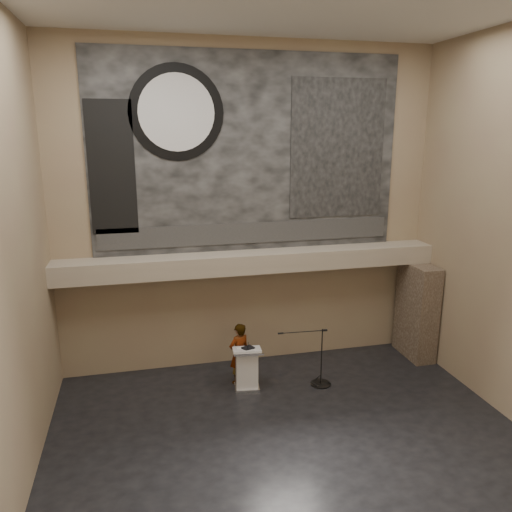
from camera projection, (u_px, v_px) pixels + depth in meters
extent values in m
plane|color=black|center=(292.00, 442.00, 10.38)|extent=(10.00, 10.00, 0.00)
cube|color=#886E56|center=(249.00, 210.00, 13.10)|extent=(10.00, 0.02, 8.50)
cube|color=#886E56|center=(405.00, 319.00, 5.56)|extent=(10.00, 0.02, 8.50)
cube|color=#886E56|center=(6.00, 258.00, 8.21)|extent=(0.02, 8.00, 8.50)
cube|color=gray|center=(252.00, 262.00, 13.04)|extent=(10.00, 0.80, 0.50)
cylinder|color=#B2893D|center=(192.00, 276.00, 12.71)|extent=(0.04, 0.04, 0.06)
cylinder|color=#B2893D|center=(321.00, 268.00, 13.49)|extent=(0.04, 0.04, 0.06)
cube|color=black|center=(249.00, 154.00, 12.72)|extent=(8.00, 0.05, 5.00)
cube|color=#2A2A2A|center=(250.00, 233.00, 13.18)|extent=(7.76, 0.02, 0.55)
cylinder|color=black|center=(177.00, 113.00, 12.03)|extent=(2.30, 0.02, 2.30)
cylinder|color=silver|center=(177.00, 113.00, 12.01)|extent=(1.84, 0.02, 1.84)
cube|color=black|center=(338.00, 149.00, 13.19)|extent=(2.60, 0.02, 3.60)
cube|color=black|center=(112.00, 168.00, 11.99)|extent=(1.10, 0.02, 3.20)
cube|color=#423429|center=(417.00, 311.00, 14.06)|extent=(0.60, 1.40, 2.70)
cube|color=silver|center=(247.00, 387.00, 12.48)|extent=(0.67, 0.54, 0.08)
cube|color=silver|center=(247.00, 368.00, 12.35)|extent=(0.58, 0.43, 0.96)
cube|color=silver|center=(247.00, 350.00, 12.21)|extent=(0.74, 0.57, 0.13)
cube|color=black|center=(248.00, 348.00, 12.19)|extent=(0.34, 0.31, 0.04)
cube|color=silver|center=(242.00, 349.00, 12.15)|extent=(0.28, 0.34, 0.00)
imported|color=white|center=(239.00, 354.00, 12.61)|extent=(0.69, 0.58, 1.61)
cylinder|color=black|center=(321.00, 384.00, 12.71)|extent=(0.52, 0.52, 0.02)
cylinder|color=black|center=(322.00, 357.00, 12.53)|extent=(0.03, 0.03, 1.51)
cylinder|color=black|center=(302.00, 332.00, 12.27)|extent=(1.18, 0.09, 0.02)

